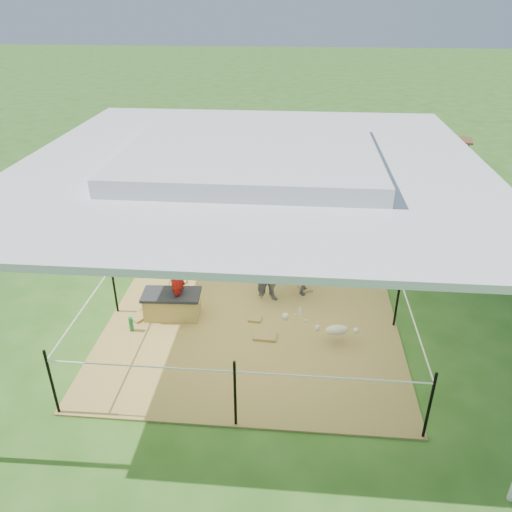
# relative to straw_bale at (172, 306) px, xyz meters

# --- Properties ---
(ground) EXTENTS (90.00, 90.00, 0.00)m
(ground) POSITION_rel_straw_bale_xyz_m (1.30, 0.05, -0.22)
(ground) COLOR #2D5919
(ground) RESTS_ON ground
(hay_patch) EXTENTS (4.60, 4.60, 0.03)m
(hay_patch) POSITION_rel_straw_bale_xyz_m (1.30, 0.05, -0.21)
(hay_patch) COLOR brown
(hay_patch) RESTS_ON ground
(canopy_tent) EXTENTS (6.30, 6.30, 2.90)m
(canopy_tent) POSITION_rel_straw_bale_xyz_m (1.30, 0.05, 2.47)
(canopy_tent) COLOR silver
(canopy_tent) RESTS_ON ground
(rope_fence) EXTENTS (4.54, 4.54, 1.00)m
(rope_fence) POSITION_rel_straw_bale_xyz_m (1.30, 0.05, 0.42)
(rope_fence) COLOR black
(rope_fence) RESTS_ON ground
(straw_bale) EXTENTS (0.89, 0.48, 0.38)m
(straw_bale) POSITION_rel_straw_bale_xyz_m (0.00, 0.00, 0.00)
(straw_bale) COLOR #A98B3D
(straw_bale) RESTS_ON hay_patch
(dark_cloth) EXTENTS (0.95, 0.53, 0.05)m
(dark_cloth) POSITION_rel_straw_bale_xyz_m (0.00, 0.00, 0.22)
(dark_cloth) COLOR black
(dark_cloth) RESTS_ON straw_bale
(woman) EXTENTS (0.27, 0.39, 1.04)m
(woman) POSITION_rel_straw_bale_xyz_m (0.10, 0.00, 0.71)
(woman) COLOR red
(woman) RESTS_ON straw_bale
(green_bottle) EXTENTS (0.07, 0.07, 0.24)m
(green_bottle) POSITION_rel_straw_bale_xyz_m (-0.55, -0.45, -0.07)
(green_bottle) COLOR #18702F
(green_bottle) RESTS_ON hay_patch
(pony) EXTENTS (1.25, 0.94, 0.96)m
(pony) POSITION_rel_straw_bale_xyz_m (1.91, 0.71, 0.29)
(pony) COLOR #4D4E52
(pony) RESTS_ON hay_patch
(pink_hat) EXTENTS (0.30, 0.30, 0.14)m
(pink_hat) POSITION_rel_straw_bale_xyz_m (1.91, 0.71, 0.84)
(pink_hat) COLOR #FF93C6
(pink_hat) RESTS_ON pony
(foal) EXTENTS (1.02, 0.70, 0.52)m
(foal) POSITION_rel_straw_bale_xyz_m (2.61, -0.47, 0.07)
(foal) COLOR beige
(foal) RESTS_ON hay_patch
(trash_barrel) EXTENTS (0.67, 0.67, 0.91)m
(trash_barrel) POSITION_rel_straw_bale_xyz_m (5.41, 6.79, 0.23)
(trash_barrel) COLOR #172EAE
(trash_barrel) RESTS_ON ground
(picnic_table_near) EXTENTS (2.09, 1.86, 0.72)m
(picnic_table_near) POSITION_rel_straw_bale_xyz_m (3.62, 7.68, 0.14)
(picnic_table_near) COLOR #532E1C
(picnic_table_near) RESTS_ON ground
(picnic_table_far) EXTENTS (2.01, 1.63, 0.75)m
(picnic_table_far) POSITION_rel_straw_bale_xyz_m (6.27, 9.01, 0.15)
(picnic_table_far) COLOR #56321D
(picnic_table_far) RESTS_ON ground
(distant_person) EXTENTS (0.75, 0.68, 1.25)m
(distant_person) POSITION_rel_straw_bale_xyz_m (3.28, 7.61, 0.40)
(distant_person) COLOR blue
(distant_person) RESTS_ON ground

